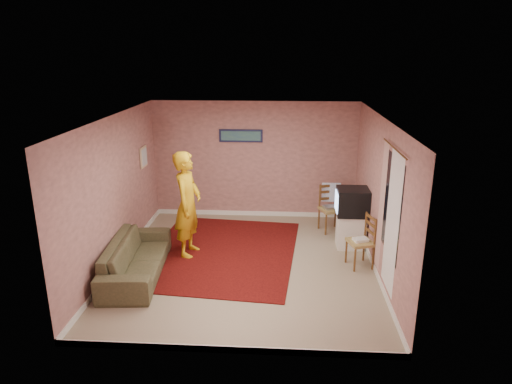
# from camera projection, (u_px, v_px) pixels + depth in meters

# --- Properties ---
(ground) EXTENTS (5.00, 5.00, 0.00)m
(ground) POSITION_uv_depth(u_px,v_px,m) (246.00, 264.00, 8.12)
(ground) COLOR gray
(ground) RESTS_ON ground
(wall_back) EXTENTS (4.50, 0.02, 2.60)m
(wall_back) POSITION_uv_depth(u_px,v_px,m) (255.00, 160.00, 10.11)
(wall_back) COLOR tan
(wall_back) RESTS_ON ground
(wall_front) EXTENTS (4.50, 0.02, 2.60)m
(wall_front) POSITION_uv_depth(u_px,v_px,m) (227.00, 259.00, 5.34)
(wall_front) COLOR tan
(wall_front) RESTS_ON ground
(wall_left) EXTENTS (0.02, 5.00, 2.60)m
(wall_left) POSITION_uv_depth(u_px,v_px,m) (115.00, 192.00, 7.86)
(wall_left) COLOR tan
(wall_left) RESTS_ON ground
(wall_right) EXTENTS (0.02, 5.00, 2.60)m
(wall_right) POSITION_uv_depth(u_px,v_px,m) (380.00, 197.00, 7.59)
(wall_right) COLOR tan
(wall_right) RESTS_ON ground
(ceiling) EXTENTS (4.50, 5.00, 0.02)m
(ceiling) POSITION_uv_depth(u_px,v_px,m) (245.00, 118.00, 7.33)
(ceiling) COLOR silver
(ceiling) RESTS_ON wall_back
(baseboard_back) EXTENTS (4.50, 0.02, 0.10)m
(baseboard_back) POSITION_uv_depth(u_px,v_px,m) (255.00, 213.00, 10.47)
(baseboard_back) COLOR white
(baseboard_back) RESTS_ON ground
(baseboard_front) EXTENTS (4.50, 0.02, 0.10)m
(baseboard_front) POSITION_uv_depth(u_px,v_px,m) (229.00, 349.00, 5.73)
(baseboard_front) COLOR white
(baseboard_front) RESTS_ON ground
(baseboard_left) EXTENTS (0.02, 5.00, 0.10)m
(baseboard_left) POSITION_uv_depth(u_px,v_px,m) (122.00, 258.00, 8.23)
(baseboard_left) COLOR white
(baseboard_left) RESTS_ON ground
(baseboard_right) EXTENTS (0.02, 5.00, 0.10)m
(baseboard_right) POSITION_uv_depth(u_px,v_px,m) (373.00, 265.00, 7.97)
(baseboard_right) COLOR white
(baseboard_right) RESTS_ON ground
(window) EXTENTS (0.01, 1.10, 1.50)m
(window) POSITION_uv_depth(u_px,v_px,m) (392.00, 206.00, 6.69)
(window) COLOR black
(window) RESTS_ON wall_right
(curtain_sheer) EXTENTS (0.01, 0.75, 2.10)m
(curtain_sheer) POSITION_uv_depth(u_px,v_px,m) (392.00, 223.00, 6.61)
(curtain_sheer) COLOR white
(curtain_sheer) RESTS_ON wall_right
(curtain_floral) EXTENTS (0.01, 0.35, 2.10)m
(curtain_floral) POSITION_uv_depth(u_px,v_px,m) (381.00, 207.00, 7.28)
(curtain_floral) COLOR beige
(curtain_floral) RESTS_ON wall_right
(curtain_rod) EXTENTS (0.02, 1.40, 0.02)m
(curtain_rod) POSITION_uv_depth(u_px,v_px,m) (394.00, 148.00, 6.43)
(curtain_rod) COLOR brown
(curtain_rod) RESTS_ON wall_right
(picture_back) EXTENTS (0.95, 0.04, 0.28)m
(picture_back) POSITION_uv_depth(u_px,v_px,m) (241.00, 136.00, 9.93)
(picture_back) COLOR #16193D
(picture_back) RESTS_ON wall_back
(picture_left) EXTENTS (0.04, 0.38, 0.42)m
(picture_left) POSITION_uv_depth(u_px,v_px,m) (144.00, 157.00, 9.30)
(picture_left) COLOR beige
(picture_left) RESTS_ON wall_left
(area_rug) EXTENTS (2.96, 3.56, 0.02)m
(area_rug) POSITION_uv_depth(u_px,v_px,m) (222.00, 252.00, 8.57)
(area_rug) COLOR black
(area_rug) RESTS_ON ground
(tv_cabinet) EXTENTS (0.52, 0.47, 0.66)m
(tv_cabinet) POSITION_uv_depth(u_px,v_px,m) (351.00, 231.00, 8.75)
(tv_cabinet) COLOR white
(tv_cabinet) RESTS_ON ground
(crt_tv) EXTENTS (0.60, 0.53, 0.51)m
(crt_tv) POSITION_uv_depth(u_px,v_px,m) (352.00, 202.00, 8.57)
(crt_tv) COLOR black
(crt_tv) RESTS_ON tv_cabinet
(chair_a) EXTENTS (0.56, 0.54, 0.53)m
(chair_a) POSITION_uv_depth(u_px,v_px,m) (332.00, 204.00, 9.43)
(chair_a) COLOR tan
(chair_a) RESTS_ON ground
(dvd_player) EXTENTS (0.37, 0.31, 0.05)m
(dvd_player) POSITION_uv_depth(u_px,v_px,m) (331.00, 207.00, 9.45)
(dvd_player) COLOR #A6A6AB
(dvd_player) RESTS_ON chair_a
(blue_throw) EXTENTS (0.38, 0.05, 0.40)m
(blue_throw) POSITION_uv_depth(u_px,v_px,m) (331.00, 192.00, 9.55)
(blue_throw) COLOR #93B6F1
(blue_throw) RESTS_ON chair_a
(chair_b) EXTENTS (0.50, 0.52, 0.51)m
(chair_b) POSITION_uv_depth(u_px,v_px,m) (361.00, 236.00, 7.88)
(chair_b) COLOR tan
(chair_b) RESTS_ON ground
(game_console) EXTENTS (0.29, 0.25, 0.05)m
(game_console) POSITION_uv_depth(u_px,v_px,m) (361.00, 240.00, 7.90)
(game_console) COLOR white
(game_console) RESTS_ON chair_b
(sofa) EXTENTS (1.01, 2.19, 0.62)m
(sofa) POSITION_uv_depth(u_px,v_px,m) (136.00, 258.00, 7.65)
(sofa) COLOR brown
(sofa) RESTS_ON ground
(person) EXTENTS (0.55, 0.76, 1.95)m
(person) POSITION_uv_depth(u_px,v_px,m) (188.00, 204.00, 8.24)
(person) COLOR gold
(person) RESTS_ON ground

